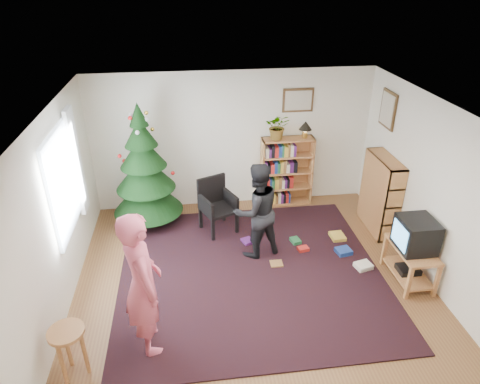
{
  "coord_description": "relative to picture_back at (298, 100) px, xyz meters",
  "views": [
    {
      "loc": [
        -0.81,
        -4.67,
        4.02
      ],
      "look_at": [
        -0.09,
        0.8,
        1.1
      ],
      "focal_mm": 32.0,
      "sensor_mm": 36.0,
      "label": 1
    }
  ],
  "objects": [
    {
      "name": "floor",
      "position": [
        -1.15,
        -2.48,
        -1.95
      ],
      "size": [
        5.0,
        5.0,
        0.0
      ],
      "primitive_type": "plane",
      "color": "brown",
      "rests_on": "ground"
    },
    {
      "name": "ceiling",
      "position": [
        -1.15,
        -2.48,
        0.55
      ],
      "size": [
        5.0,
        5.0,
        0.0
      ],
      "primitive_type": "plane",
      "rotation": [
        3.14,
        0.0,
        0.0
      ],
      "color": "white",
      "rests_on": "wall_back"
    },
    {
      "name": "wall_back",
      "position": [
        -1.15,
        0.02,
        -0.7
      ],
      "size": [
        5.0,
        0.02,
        2.5
      ],
      "primitive_type": "cube",
      "color": "silver",
      "rests_on": "floor"
    },
    {
      "name": "wall_front",
      "position": [
        -1.15,
        -4.97,
        -0.7
      ],
      "size": [
        5.0,
        0.02,
        2.5
      ],
      "primitive_type": "cube",
      "color": "silver",
      "rests_on": "floor"
    },
    {
      "name": "wall_left",
      "position": [
        -3.65,
        -2.48,
        -0.7
      ],
      "size": [
        0.02,
        5.0,
        2.5
      ],
      "primitive_type": "cube",
      "color": "silver",
      "rests_on": "floor"
    },
    {
      "name": "wall_right",
      "position": [
        1.35,
        -2.48,
        -0.7
      ],
      "size": [
        0.02,
        5.0,
        2.5
      ],
      "primitive_type": "cube",
      "color": "silver",
      "rests_on": "floor"
    },
    {
      "name": "rug",
      "position": [
        -1.15,
        -2.17,
        -1.94
      ],
      "size": [
        3.8,
        3.6,
        0.02
      ],
      "primitive_type": "cube",
      "color": "black",
      "rests_on": "floor"
    },
    {
      "name": "window_pane",
      "position": [
        -3.62,
        -1.88,
        -0.45
      ],
      "size": [
        0.04,
        1.2,
        1.4
      ],
      "primitive_type": "cube",
      "color": "silver",
      "rests_on": "wall_left"
    },
    {
      "name": "curtain",
      "position": [
        -3.58,
        -1.18,
        -0.45
      ],
      "size": [
        0.06,
        0.35,
        1.6
      ],
      "primitive_type": "cube",
      "color": "white",
      "rests_on": "wall_left"
    },
    {
      "name": "picture_back",
      "position": [
        0.0,
        0.0,
        0.0
      ],
      "size": [
        0.55,
        0.03,
        0.42
      ],
      "color": "#4C3319",
      "rests_on": "wall_back"
    },
    {
      "name": "picture_right",
      "position": [
        1.33,
        -0.73,
        0.0
      ],
      "size": [
        0.03,
        0.5,
        0.6
      ],
      "color": "#4C3319",
      "rests_on": "wall_right"
    },
    {
      "name": "christmas_tree",
      "position": [
        -2.7,
        -0.51,
        -1.05
      ],
      "size": [
        1.19,
        1.19,
        2.16
      ],
      "rotation": [
        0.0,
        0.0,
        0.06
      ],
      "color": "#3F2816",
      "rests_on": "rug"
    },
    {
      "name": "bookshelf_back",
      "position": [
        -0.17,
        -0.14,
        -1.29
      ],
      "size": [
        0.95,
        0.3,
        1.3
      ],
      "color": "#B67B41",
      "rests_on": "floor"
    },
    {
      "name": "bookshelf_right",
      "position": [
        1.19,
        -1.21,
        -1.29
      ],
      "size": [
        0.3,
        0.95,
        1.3
      ],
      "rotation": [
        0.0,
        0.0,
        1.57
      ],
      "color": "#B67B41",
      "rests_on": "floor"
    },
    {
      "name": "tv_stand",
      "position": [
        1.07,
        -2.61,
        -1.63
      ],
      "size": [
        0.46,
        0.83,
        0.55
      ],
      "color": "#B67B41",
      "rests_on": "floor"
    },
    {
      "name": "crt_tv",
      "position": [
        1.07,
        -2.61,
        -1.18
      ],
      "size": [
        0.48,
        0.51,
        0.45
      ],
      "color": "black",
      "rests_on": "tv_stand"
    },
    {
      "name": "armchair",
      "position": [
        -1.52,
        -0.88,
        -1.45
      ],
      "size": [
        0.68,
        0.7,
        0.94
      ],
      "rotation": [
        0.0,
        0.0,
        0.41
      ],
      "color": "black",
      "rests_on": "rug"
    },
    {
      "name": "stool",
      "position": [
        -3.35,
        -3.67,
        -1.45
      ],
      "size": [
        0.39,
        0.39,
        0.64
      ],
      "color": "#B67B41",
      "rests_on": "floor"
    },
    {
      "name": "person_standing",
      "position": [
        -2.55,
        -3.34,
        -1.04
      ],
      "size": [
        0.61,
        0.76,
        1.81
      ],
      "primitive_type": "imported",
      "rotation": [
        0.0,
        0.0,
        1.87
      ],
      "color": "#C24D64",
      "rests_on": "rug"
    },
    {
      "name": "person_by_chair",
      "position": [
        -0.99,
        -1.7,
        -1.18
      ],
      "size": [
        0.89,
        0.78,
        1.54
      ],
      "primitive_type": "imported",
      "rotation": [
        0.0,
        0.0,
        3.45
      ],
      "color": "black",
      "rests_on": "rug"
    },
    {
      "name": "potted_plant",
      "position": [
        -0.37,
        -0.14,
        -0.42
      ],
      "size": [
        0.49,
        0.44,
        0.46
      ],
      "primitive_type": "imported",
      "rotation": [
        0.0,
        0.0,
        -0.22
      ],
      "color": "gray",
      "rests_on": "bookshelf_back"
    },
    {
      "name": "table_lamp",
      "position": [
        0.13,
        -0.14,
        -0.44
      ],
      "size": [
        0.23,
        0.23,
        0.31
      ],
      "color": "#A57F33",
      "rests_on": "bookshelf_back"
    },
    {
      "name": "floor_clutter",
      "position": [
        -0.15,
        -1.77,
        -1.91
      ],
      "size": [
        1.83,
        1.09,
        0.08
      ],
      "color": "#A51E19",
      "rests_on": "rug"
    }
  ]
}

